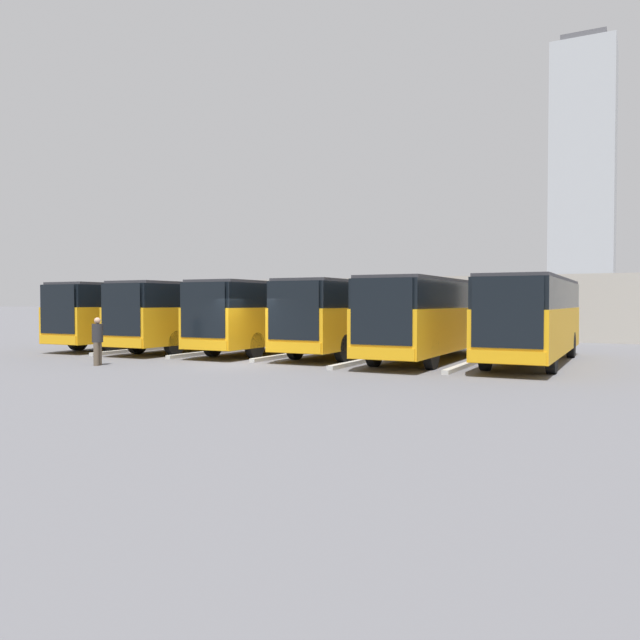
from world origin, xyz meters
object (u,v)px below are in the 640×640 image
at_px(bus_0, 533,316).
at_px(bus_5, 143,312).
at_px(bus_2, 353,314).
at_px(pedestrian, 98,340).
at_px(bus_4, 202,313).
at_px(bus_3, 274,313).
at_px(bus_1, 430,315).

bearing_deg(bus_0, bus_5, -0.04).
bearing_deg(bus_5, bus_2, -176.97).
relative_size(bus_2, pedestrian, 6.15).
bearing_deg(bus_5, pedestrian, 122.99).
xyz_separation_m(bus_4, pedestrian, (-1.43, 8.04, -0.87)).
height_order(bus_0, bus_5, same).
bearing_deg(bus_3, bus_1, 174.30).
bearing_deg(bus_5, bus_4, 178.26).
height_order(bus_3, bus_5, same).
xyz_separation_m(bus_2, pedestrian, (6.44, 8.85, -0.87)).
height_order(bus_4, bus_5, same).
height_order(bus_0, pedestrian, bus_0).
xyz_separation_m(bus_1, bus_4, (11.81, -0.27, 0.00)).
xyz_separation_m(bus_3, pedestrian, (2.51, 8.49, -0.87)).
height_order(bus_0, bus_4, same).
distance_m(bus_3, bus_5, 7.88).
distance_m(bus_2, bus_3, 3.95).
height_order(bus_2, pedestrian, bus_2).
bearing_deg(pedestrian, bus_1, -73.11).
bearing_deg(bus_1, bus_3, -5.70).
xyz_separation_m(bus_1, bus_2, (3.94, -1.08, 0.00)).
bearing_deg(bus_2, bus_5, 3.03).
bearing_deg(bus_3, bus_4, 6.14).
xyz_separation_m(bus_4, bus_5, (3.94, -0.09, 0.00)).
distance_m(bus_0, bus_4, 15.75).
bearing_deg(bus_4, pedestrian, 99.63).
distance_m(bus_3, bus_4, 3.96).
xyz_separation_m(bus_3, bus_5, (7.87, 0.37, 0.00)).
bearing_deg(bus_0, bus_3, -1.55).
bearing_deg(pedestrian, bus_0, -79.92).
bearing_deg(bus_0, bus_1, 6.75).
height_order(bus_2, bus_5, same).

